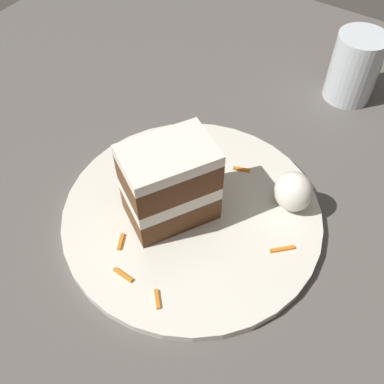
{
  "coord_description": "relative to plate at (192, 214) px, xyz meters",
  "views": [
    {
      "loc": [
        0.19,
        -0.23,
        0.46
      ],
      "look_at": [
        0.02,
        0.03,
        0.07
      ],
      "focal_mm": 42.0,
      "sensor_mm": 36.0,
      "label": 1
    }
  ],
  "objects": [
    {
      "name": "ground_plane",
      "position": [
        -0.02,
        -0.03,
        -0.03
      ],
      "size": [
        6.0,
        6.0,
        0.0
      ],
      "primitive_type": "plane",
      "color": "#38332D",
      "rests_on": "ground"
    },
    {
      "name": "dining_table",
      "position": [
        -0.02,
        -0.03,
        -0.02
      ],
      "size": [
        1.07,
        1.16,
        0.03
      ],
      "primitive_type": "cube",
      "color": "#56514C",
      "rests_on": "ground"
    },
    {
      "name": "plate",
      "position": [
        0.0,
        0.0,
        0.0
      ],
      "size": [
        0.3,
        0.3,
        0.01
      ],
      "primitive_type": "cylinder",
      "color": "silver",
      "rests_on": "dining_table"
    },
    {
      "name": "cake_slice",
      "position": [
        -0.02,
        -0.01,
        0.06
      ],
      "size": [
        0.1,
        0.12,
        0.1
      ],
      "rotation": [
        0.0,
        0.0,
        2.61
      ],
      "color": "brown",
      "rests_on": "plate"
    },
    {
      "name": "cream_dollop",
      "position": [
        0.09,
        0.07,
        0.03
      ],
      "size": [
        0.04,
        0.04,
        0.05
      ],
      "primitive_type": "ellipsoid",
      "color": "white",
      "rests_on": "plate"
    },
    {
      "name": "orange_garnish",
      "position": [
        -0.07,
        0.08,
        0.01
      ],
      "size": [
        0.06,
        0.06,
        0.01
      ],
      "primitive_type": "cylinder",
      "color": "orange",
      "rests_on": "plate"
    },
    {
      "name": "carrot_shreds_scatter",
      "position": [
        0.02,
        -0.02,
        0.01
      ],
      "size": [
        0.17,
        0.22,
        0.0
      ],
      "color": "orange",
      "rests_on": "plate"
    },
    {
      "name": "drinking_glass",
      "position": [
        0.07,
        0.32,
        0.04
      ],
      "size": [
        0.07,
        0.07,
        0.1
      ],
      "color": "silver",
      "rests_on": "dining_table"
    }
  ]
}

